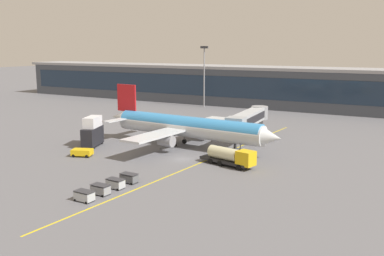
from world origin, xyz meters
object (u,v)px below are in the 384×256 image
(main_airliner, at_px, (186,127))
(fuel_tanker, at_px, (231,157))
(pushback_tug, at_px, (83,152))
(baggage_cart_3, at_px, (129,178))
(baggage_cart_1, at_px, (100,189))
(baggage_cart_2, at_px, (115,183))
(catering_lift, at_px, (92,132))
(baggage_cart_0, at_px, (84,196))

(main_airliner, bearing_deg, fuel_tanker, -33.73)
(pushback_tug, xyz_separation_m, baggage_cart_3, (17.97, -9.03, -0.07))
(main_airliner, relative_size, baggage_cart_3, 15.72)
(baggage_cart_1, bearing_deg, pushback_tug, 139.06)
(pushback_tug, bearing_deg, baggage_cart_3, -26.67)
(baggage_cart_1, height_order, baggage_cart_2, same)
(pushback_tug, distance_m, baggage_cart_3, 20.12)
(catering_lift, bearing_deg, baggage_cart_2, -41.97)
(fuel_tanker, relative_size, baggage_cart_1, 4.11)
(fuel_tanker, xyz_separation_m, baggage_cart_1, (-9.95, -22.86, -0.96))
(baggage_cart_0, relative_size, baggage_cart_2, 1.00)
(fuel_tanker, height_order, baggage_cart_2, fuel_tanker)
(baggage_cart_3, bearing_deg, main_airliner, 100.43)
(catering_lift, distance_m, baggage_cart_0, 34.23)
(fuel_tanker, distance_m, baggage_cart_1, 24.95)
(baggage_cart_1, bearing_deg, catering_lift, 133.63)
(main_airliner, distance_m, fuel_tanker, 17.71)
(fuel_tanker, bearing_deg, baggage_cart_0, -111.07)
(main_airliner, distance_m, baggage_cart_0, 36.25)
(pushback_tug, relative_size, baggage_cart_1, 1.62)
(catering_lift, xyz_separation_m, pushback_tug, (4.18, -7.61, -2.22))
(main_airliner, relative_size, baggage_cart_1, 15.72)
(baggage_cart_0, bearing_deg, main_airliner, 97.22)
(baggage_cart_3, bearing_deg, catering_lift, 143.08)
(fuel_tanker, xyz_separation_m, baggage_cart_3, (-9.75, -16.46, -0.96))
(catering_lift, relative_size, baggage_cart_0, 2.69)
(fuel_tanker, xyz_separation_m, pushback_tug, (-27.73, -7.43, -0.90))
(pushback_tug, height_order, baggage_cart_2, baggage_cart_2)
(baggage_cart_0, xyz_separation_m, baggage_cart_2, (0.19, 6.40, 0.00))
(catering_lift, xyz_separation_m, baggage_cart_2, (22.06, -19.84, -2.28))
(baggage_cart_2, height_order, baggage_cart_3, same)
(catering_lift, bearing_deg, baggage_cart_0, -50.19)
(fuel_tanker, relative_size, baggage_cart_3, 4.11)
(pushback_tug, distance_m, baggage_cart_0, 25.69)
(fuel_tanker, bearing_deg, catering_lift, 179.68)
(baggage_cart_0, relative_size, baggage_cart_1, 1.00)
(main_airliner, xyz_separation_m, baggage_cart_3, (4.82, -26.20, -3.49))
(pushback_tug, height_order, baggage_cart_3, baggage_cart_3)
(fuel_tanker, distance_m, baggage_cart_3, 19.16)
(baggage_cart_1, relative_size, baggage_cart_3, 1.00)
(fuel_tanker, distance_m, catering_lift, 31.93)
(baggage_cart_3, bearing_deg, baggage_cart_1, -91.71)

